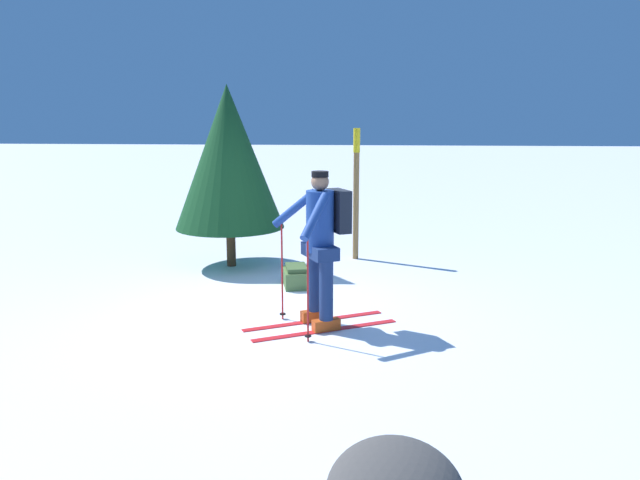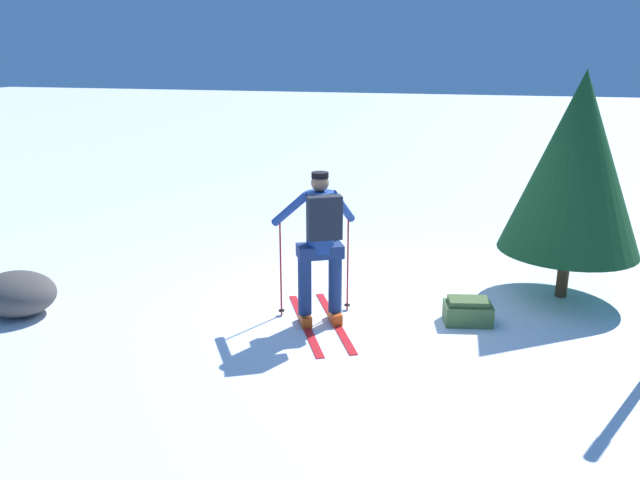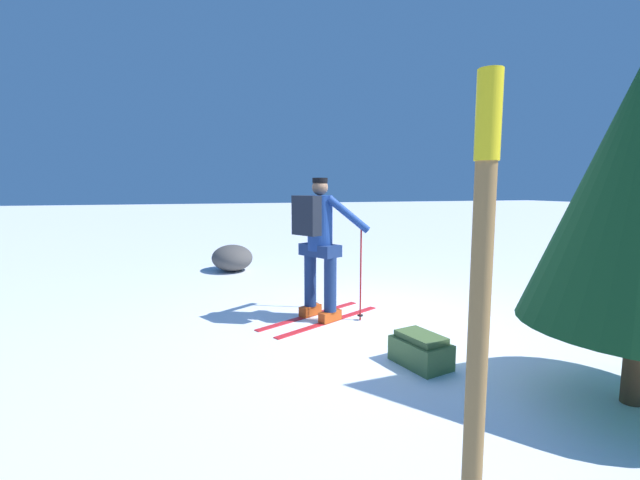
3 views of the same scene
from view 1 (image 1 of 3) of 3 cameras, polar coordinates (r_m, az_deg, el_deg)
The scene contains 5 objects.
ground_plane at distance 7.34m, azimuth -4.37°, elevation -6.92°, with size 80.00×80.00×0.00m, color white.
skier at distance 6.73m, azimuth 0.16°, elevation 0.01°, with size 1.18×1.69×1.72m.
dropped_backpack at distance 8.50m, azimuth -2.17°, elevation -3.36°, with size 0.58×0.44×0.29m.
trail_marker at distance 9.95m, azimuth 3.33°, elevation 5.10°, with size 0.11×0.11×2.09m.
pine_tree at distance 9.51m, azimuth -8.37°, elevation 7.49°, with size 1.65×1.65×2.75m.
Camera 1 is at (-6.88, -1.13, 2.32)m, focal length 35.00 mm.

